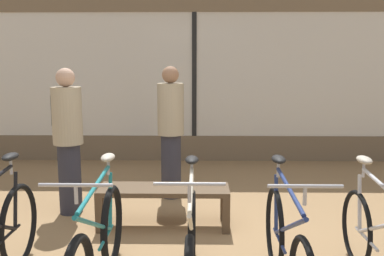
# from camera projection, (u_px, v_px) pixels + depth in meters

# --- Properties ---
(shop_back_wall) EXTENTS (12.00, 0.08, 3.20)m
(shop_back_wall) POSITION_uv_depth(u_px,v_px,m) (194.00, 69.00, 7.46)
(shop_back_wall) COLOR #7A664C
(shop_back_wall) RESTS_ON ground_plane
(bicycle_center_left) EXTENTS (0.46, 1.78, 1.04)m
(bicycle_center_left) POSITION_uv_depth(u_px,v_px,m) (98.00, 248.00, 3.22)
(bicycle_center_left) COLOR black
(bicycle_center_left) RESTS_ON ground_plane
(bicycle_center) EXTENTS (0.46, 1.65, 1.02)m
(bicycle_center) POSITION_uv_depth(u_px,v_px,m) (191.00, 248.00, 3.26)
(bicycle_center) COLOR black
(bicycle_center) RESTS_ON ground_plane
(bicycle_center_right) EXTENTS (0.46, 1.74, 1.04)m
(bicycle_center_right) POSITION_uv_depth(u_px,v_px,m) (286.00, 250.00, 3.16)
(bicycle_center_right) COLOR black
(bicycle_center_right) RESTS_ON ground_plane
(bicycle_right) EXTENTS (0.46, 1.68, 1.01)m
(bicycle_right) POSITION_uv_depth(u_px,v_px,m) (380.00, 246.00, 3.26)
(bicycle_right) COLOR black
(bicycle_right) RESTS_ON ground_plane
(display_bench) EXTENTS (1.40, 0.44, 0.44)m
(display_bench) POSITION_uv_depth(u_px,v_px,m) (164.00, 194.00, 4.60)
(display_bench) COLOR brown
(display_bench) RESTS_ON ground_plane
(customer_near_rack) EXTENTS (0.48, 0.48, 1.71)m
(customer_near_rack) POSITION_uv_depth(u_px,v_px,m) (171.00, 129.00, 5.52)
(customer_near_rack) COLOR #2D2D38
(customer_near_rack) RESTS_ON ground_plane
(customer_by_window) EXTENTS (0.49, 0.56, 1.70)m
(customer_by_window) POSITION_uv_depth(u_px,v_px,m) (68.00, 136.00, 4.94)
(customer_by_window) COLOR #2D2D38
(customer_by_window) RESTS_ON ground_plane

